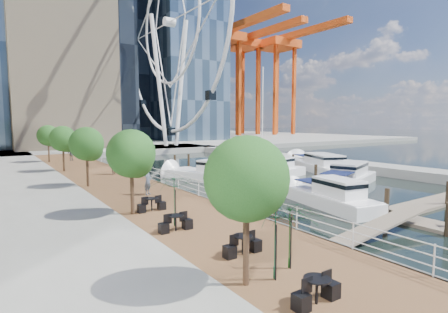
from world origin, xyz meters
TOP-DOWN VIEW (x-y plane):
  - ground at (0.00, 0.00)m, footprint 520.00×520.00m
  - boardwalk at (-9.00, 15.00)m, footprint 6.00×60.00m
  - seawall at (-6.00, 15.00)m, footprint 0.25×60.00m
  - land_far at (0.00, 102.00)m, footprint 200.00×114.00m
  - breakwater at (20.00, 20.00)m, footprint 4.00×60.00m
  - pier at (14.00, 52.00)m, footprint 14.00×12.00m
  - railing at (-6.10, 15.00)m, footprint 0.10×60.00m
  - floating_docks at (7.97, 9.98)m, footprint 16.00×34.00m
  - ferris_wheel at (14.00, 52.00)m, footprint 5.80×45.60m
  - port_cranes at (67.67, 95.67)m, footprint 40.00×52.00m
  - street_trees at (-11.40, 14.00)m, footprint 2.60×42.60m
  - cafe_tables at (-10.40, -2.00)m, footprint 2.50×13.70m
  - yacht_foreground at (9.67, 6.01)m, footprint 11.91×6.90m
  - pedestrian_near at (-8.76, 8.34)m, footprint 0.80×0.80m
  - pedestrian_mid at (-8.06, 19.09)m, footprint 1.05×1.05m
  - pedestrian_far at (-8.82, 33.95)m, footprint 1.05×0.74m
  - moored_yachts at (7.78, 11.90)m, footprint 23.19×37.93m
  - cafe_seating at (-10.21, -3.79)m, footprint 4.09×10.46m

SIDE VIEW (x-z plane):
  - ground at x=0.00m, z-range 0.00..0.00m
  - yacht_foreground at x=9.67m, z-range -1.07..1.07m
  - moored_yachts at x=7.78m, z-range -5.75..5.75m
  - floating_docks at x=7.97m, z-range -0.81..1.79m
  - boardwalk at x=-9.00m, z-range 0.00..1.00m
  - seawall at x=-6.00m, z-range 0.00..1.00m
  - land_far at x=0.00m, z-range 0.00..1.00m
  - breakwater at x=20.00m, z-range 0.00..1.00m
  - pier at x=14.00m, z-range 0.00..1.00m
  - cafe_tables at x=-10.40m, z-range 1.00..1.74m
  - railing at x=-6.10m, z-range 1.00..2.05m
  - pedestrian_far at x=-8.82m, z-range 1.00..2.66m
  - pedestrian_mid at x=-8.06m, z-range 1.00..2.71m
  - pedestrian_near at x=-8.76m, z-range 1.00..2.88m
  - cafe_seating at x=-10.21m, z-range 0.93..3.51m
  - street_trees at x=-11.40m, z-range 1.99..6.59m
  - port_cranes at x=67.67m, z-range 1.00..39.00m
  - ferris_wheel at x=14.00m, z-range 2.02..49.82m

